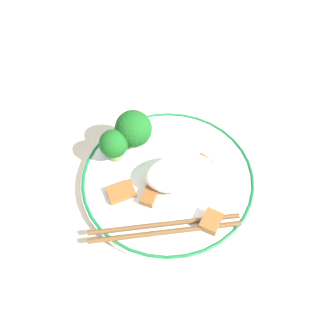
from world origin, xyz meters
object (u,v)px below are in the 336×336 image
at_px(plate, 168,177).
at_px(broccoli_back_left, 133,129).
at_px(broccoli_back_center, 114,145).
at_px(chopsticks, 165,228).

distance_m(plate, broccoli_back_left, 0.09).
distance_m(broccoli_back_left, broccoli_back_center, 0.04).
distance_m(plate, chopsticks, 0.09).
xyz_separation_m(broccoli_back_left, chopsticks, (-0.02, 0.16, -0.03)).
distance_m(plate, broccoli_back_center, 0.10).
xyz_separation_m(plate, broccoli_back_left, (0.04, -0.07, 0.04)).
bearing_deg(chopsticks, plate, -103.08).
bearing_deg(broccoli_back_center, chopsticks, 111.65).
height_order(plate, broccoli_back_center, broccoli_back_center).
distance_m(broccoli_back_left, chopsticks, 0.16).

